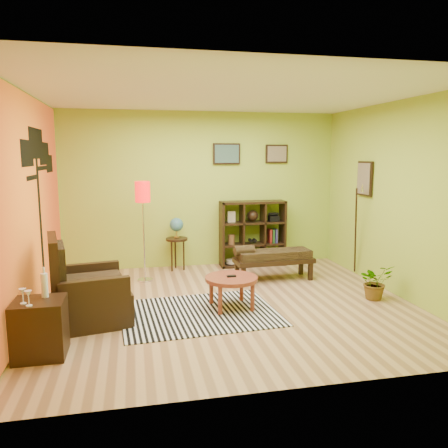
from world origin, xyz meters
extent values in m
plane|color=tan|center=(0.00, 0.00, 0.00)|extent=(5.00, 5.00, 0.00)
cube|color=#A1C13C|center=(0.00, 2.25, 1.40)|extent=(5.00, 0.04, 2.80)
cube|color=#A1C13C|center=(0.00, -2.25, 1.40)|extent=(5.00, 0.04, 2.80)
cube|color=#A1C13C|center=(-2.50, 0.00, 1.40)|extent=(0.04, 4.50, 2.80)
cube|color=#A1C13C|center=(2.50, 0.00, 1.40)|extent=(0.04, 4.50, 2.80)
cube|color=white|center=(0.00, 0.00, 2.80)|extent=(5.00, 4.50, 0.04)
cube|color=orange|center=(-2.48, 0.00, 1.40)|extent=(0.01, 4.45, 2.75)
cube|color=black|center=(-2.46, 0.55, 1.05)|extent=(0.01, 0.14, 2.10)
cube|color=black|center=(-2.46, 0.05, 2.05)|extent=(0.01, 0.65, 0.32)
cube|color=black|center=(-2.46, 0.60, 2.18)|extent=(0.01, 0.85, 0.40)
cube|color=black|center=(-2.46, 1.10, 2.05)|extent=(0.01, 0.70, 0.32)
cube|color=black|center=(-2.46, 1.45, 1.90)|extent=(0.01, 0.50, 0.26)
cube|color=black|center=(0.45, 2.22, 2.05)|extent=(0.50, 0.03, 0.38)
cube|color=#4B7368|center=(0.45, 2.19, 2.05)|extent=(0.44, 0.01, 0.32)
cube|color=black|center=(1.40, 2.22, 2.05)|extent=(0.42, 0.03, 0.34)
cube|color=gray|center=(1.40, 2.19, 2.05)|extent=(0.36, 0.01, 0.28)
cube|color=black|center=(2.47, 0.90, 1.65)|extent=(0.03, 0.44, 0.56)
cube|color=gray|center=(2.44, 0.90, 1.65)|extent=(0.01, 0.38, 0.50)
cylinder|color=black|center=(2.35, 0.90, 0.78)|extent=(0.23, 0.34, 1.46)
cone|color=silver|center=(2.35, 0.75, 1.52)|extent=(0.08, 0.09, 0.16)
cube|color=silver|center=(-0.44, -0.25, 0.01)|extent=(2.08, 1.61, 0.01)
cylinder|color=brown|center=(0.01, -0.13, 0.40)|extent=(0.70, 0.70, 0.05)
cylinder|color=brown|center=(0.21, 0.11, 0.19)|extent=(0.06, 0.06, 0.38)
cylinder|color=brown|center=(-0.23, 0.07, 0.19)|extent=(0.06, 0.06, 0.38)
cylinder|color=brown|center=(0.25, -0.33, 0.19)|extent=(0.06, 0.06, 0.38)
cylinder|color=brown|center=(-0.19, -0.37, 0.19)|extent=(0.06, 0.06, 0.38)
cube|color=black|center=(0.01, -0.13, 0.44)|extent=(0.12, 0.05, 0.02)
cube|color=black|center=(-1.77, -0.22, 0.20)|extent=(1.01, 1.00, 0.40)
cube|color=black|center=(-2.18, -0.30, 0.54)|extent=(0.25, 0.85, 1.09)
cube|color=black|center=(-1.69, -0.62, 0.32)|extent=(0.80, 0.24, 0.63)
cube|color=black|center=(-1.84, 0.17, 0.32)|extent=(0.80, 0.24, 0.63)
cube|color=#EEB860|center=(-1.74, -0.22, 0.47)|extent=(0.81, 0.79, 0.14)
cube|color=#EEB860|center=(-2.10, -0.29, 0.74)|extent=(0.20, 0.64, 0.49)
cube|color=black|center=(-2.20, -1.12, 0.29)|extent=(0.50, 0.45, 0.59)
cylinder|color=white|center=(-2.15, -1.02, 0.71)|extent=(0.07, 0.07, 0.25)
cylinder|color=white|center=(-2.15, -1.02, 0.87)|extent=(0.02, 0.02, 0.07)
cylinder|color=white|center=(-2.32, -1.20, 0.59)|extent=(0.06, 0.06, 0.01)
cylinder|color=white|center=(-2.32, -1.20, 0.64)|extent=(0.01, 0.01, 0.09)
cone|color=white|center=(-2.32, -1.20, 0.71)|extent=(0.07, 0.07, 0.06)
cylinder|color=white|center=(-2.25, -1.28, 0.59)|extent=(0.06, 0.06, 0.01)
cylinder|color=white|center=(-2.25, -1.28, 0.64)|extent=(0.01, 0.01, 0.09)
cone|color=white|center=(-2.25, -1.28, 0.71)|extent=(0.07, 0.07, 0.06)
cylinder|color=silver|center=(-1.09, 1.40, 0.01)|extent=(0.24, 0.24, 0.03)
cylinder|color=silver|center=(-1.09, 1.40, 0.75)|extent=(0.02, 0.02, 1.50)
cylinder|color=#FF120E|center=(-1.09, 1.40, 1.45)|extent=(0.23, 0.23, 0.33)
cylinder|color=black|center=(-0.50, 1.98, 0.56)|extent=(0.38, 0.38, 0.04)
cylinder|color=black|center=(-0.39, 1.94, 0.27)|extent=(0.03, 0.03, 0.54)
cylinder|color=black|center=(-0.52, 2.11, 0.27)|extent=(0.03, 0.03, 0.54)
cylinder|color=black|center=(-0.60, 1.91, 0.27)|extent=(0.03, 0.03, 0.54)
cylinder|color=gold|center=(-0.50, 1.98, 0.60)|extent=(0.10, 0.10, 0.02)
cylinder|color=gold|center=(-0.50, 1.98, 0.65)|extent=(0.02, 0.02, 0.10)
sphere|color=#2A51AC|center=(-0.50, 1.98, 0.82)|extent=(0.24, 0.24, 0.24)
cube|color=black|center=(0.32, 2.03, 0.60)|extent=(0.04, 0.35, 1.20)
cube|color=black|center=(1.48, 2.03, 0.60)|extent=(0.04, 0.35, 1.20)
cube|color=black|center=(0.90, 2.03, 0.02)|extent=(1.20, 0.35, 0.04)
cube|color=black|center=(0.90, 2.03, 1.18)|extent=(1.20, 0.35, 0.04)
cube|color=black|center=(0.70, 2.03, 0.60)|extent=(0.03, 0.33, 1.12)
cube|color=black|center=(1.10, 2.03, 0.60)|extent=(0.03, 0.33, 1.12)
cube|color=black|center=(0.90, 2.03, 0.40)|extent=(1.12, 0.33, 0.03)
cube|color=black|center=(0.90, 2.03, 0.80)|extent=(1.12, 0.33, 0.03)
cylinder|color=tan|center=(0.50, 2.03, 0.09)|extent=(0.20, 0.20, 0.07)
sphere|color=black|center=(0.90, 2.03, 0.93)|extent=(0.20, 0.20, 0.20)
cube|color=black|center=(1.30, 2.03, 0.87)|extent=(0.18, 0.15, 0.10)
cylinder|color=black|center=(0.86, 2.03, 0.47)|extent=(0.06, 0.12, 0.06)
cylinder|color=black|center=(0.94, 2.03, 0.47)|extent=(0.06, 0.12, 0.06)
ellipsoid|color=#384C26|center=(1.30, 2.03, 0.10)|extent=(0.18, 0.18, 0.09)
cylinder|color=brown|center=(0.50, 2.03, 0.50)|extent=(0.12, 0.12, 0.18)
cube|color=tan|center=(0.50, 2.03, 0.92)|extent=(0.14, 0.03, 0.20)
cube|color=maroon|center=(1.23, 2.03, 0.54)|extent=(0.04, 0.18, 0.26)
cube|color=#1E4C1E|center=(1.28, 2.03, 0.54)|extent=(0.04, 0.18, 0.26)
cube|color=navy|center=(1.34, 2.03, 0.54)|extent=(0.04, 0.18, 0.26)
cube|color=black|center=(0.99, 1.05, 0.32)|extent=(1.31, 0.52, 0.07)
cube|color=#EEB860|center=(0.99, 1.05, 0.42)|extent=(1.22, 0.46, 0.13)
cylinder|color=#EEB860|center=(0.48, 1.02, 0.52)|extent=(0.33, 0.18, 0.17)
cube|color=black|center=(1.55, 1.26, 0.14)|extent=(0.07, 0.07, 0.29)
cube|color=black|center=(0.41, 1.20, 0.14)|extent=(0.07, 0.07, 0.29)
cube|color=black|center=(1.57, 0.89, 0.14)|extent=(0.07, 0.07, 0.29)
cube|color=black|center=(0.43, 0.83, 0.14)|extent=(0.07, 0.07, 0.29)
imported|color=#26661E|center=(2.09, -0.19, 0.20)|extent=(0.49, 0.54, 0.40)
camera|label=1|loc=(-1.23, -5.61, 2.03)|focal=35.00mm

